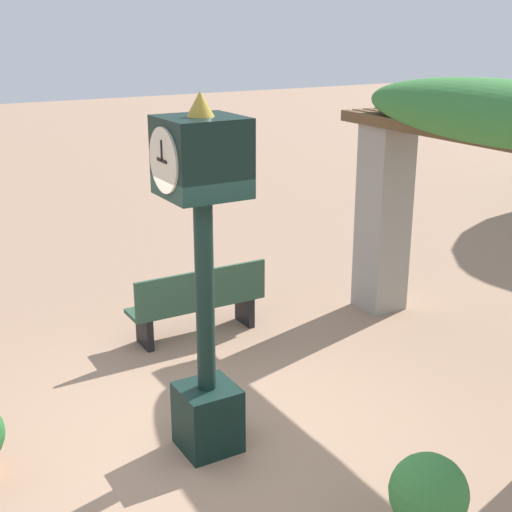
# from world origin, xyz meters

# --- Properties ---
(ground_plane) EXTENTS (60.00, 60.00, 0.00)m
(ground_plane) POSITION_xyz_m (0.00, 0.00, 0.00)
(ground_plane) COLOR #9E7A60
(pedestal_clock) EXTENTS (0.63, 0.68, 3.17)m
(pedestal_clock) POSITION_xyz_m (0.08, -0.04, 1.79)
(pedestal_clock) COLOR black
(pedestal_clock) RESTS_ON ground
(pergola) EXTENTS (4.65, 1.13, 3.12)m
(pergola) POSITION_xyz_m (0.00, 3.45, 2.31)
(pergola) COLOR gray
(pergola) RESTS_ON ground
(potted_plant_near_left) EXTENTS (0.57, 0.57, 0.77)m
(potted_plant_near_left) POSITION_xyz_m (2.06, 0.73, 0.41)
(potted_plant_near_left) COLOR gray
(potted_plant_near_left) RESTS_ON ground
(park_bench) EXTENTS (0.42, 1.70, 0.89)m
(park_bench) POSITION_xyz_m (-2.12, 0.94, 0.44)
(park_bench) COLOR #2D4C38
(park_bench) RESTS_ON ground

